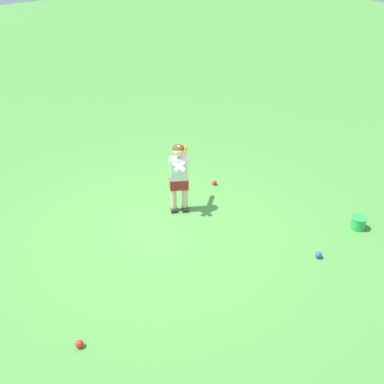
{
  "coord_description": "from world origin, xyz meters",
  "views": [
    {
      "loc": [
        3.31,
        4.71,
        3.97
      ],
      "look_at": [
        -0.55,
        0.03,
        0.45
      ],
      "focal_mm": 45.78,
      "sensor_mm": 36.0,
      "label": 1
    }
  ],
  "objects_px": {
    "play_ball_center_lawn": "(80,344)",
    "play_ball_midfield": "(319,255)",
    "child_batter": "(179,172)",
    "toy_bucket": "(359,223)",
    "play_ball_behind_batter": "(214,183)"
  },
  "relations": [
    {
      "from": "play_ball_center_lawn",
      "to": "play_ball_midfield",
      "type": "distance_m",
      "value": 3.21
    },
    {
      "from": "child_batter",
      "to": "toy_bucket",
      "type": "distance_m",
      "value": 2.67
    },
    {
      "from": "play_ball_behind_batter",
      "to": "play_ball_midfield",
      "type": "bearing_deg",
      "value": 83.8
    },
    {
      "from": "play_ball_midfield",
      "to": "play_ball_behind_batter",
      "type": "height_order",
      "value": "play_ball_midfield"
    },
    {
      "from": "play_ball_midfield",
      "to": "toy_bucket",
      "type": "height_order",
      "value": "toy_bucket"
    },
    {
      "from": "toy_bucket",
      "to": "play_ball_center_lawn",
      "type": "bearing_deg",
      "value": -7.82
    },
    {
      "from": "child_batter",
      "to": "play_ball_behind_batter",
      "type": "bearing_deg",
      "value": -165.13
    },
    {
      "from": "play_ball_midfield",
      "to": "play_ball_behind_batter",
      "type": "bearing_deg",
      "value": -96.2
    },
    {
      "from": "play_ball_center_lawn",
      "to": "toy_bucket",
      "type": "relative_size",
      "value": 0.4
    },
    {
      "from": "child_batter",
      "to": "play_ball_behind_batter",
      "type": "distance_m",
      "value": 1.14
    },
    {
      "from": "child_batter",
      "to": "play_ball_behind_batter",
      "type": "relative_size",
      "value": 13.68
    },
    {
      "from": "play_ball_midfield",
      "to": "play_ball_behind_batter",
      "type": "xyz_separation_m",
      "value": [
        -0.25,
        -2.33,
        -0.01
      ]
    },
    {
      "from": "child_batter",
      "to": "toy_bucket",
      "type": "xyz_separation_m",
      "value": [
        -1.66,
        2.01,
        -0.55
      ]
    },
    {
      "from": "play_ball_center_lawn",
      "to": "play_ball_midfield",
      "type": "xyz_separation_m",
      "value": [
        -3.15,
        0.64,
        0.0
      ]
    },
    {
      "from": "play_ball_midfield",
      "to": "toy_bucket",
      "type": "xyz_separation_m",
      "value": [
        -0.98,
        -0.07,
        0.05
      ]
    }
  ]
}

